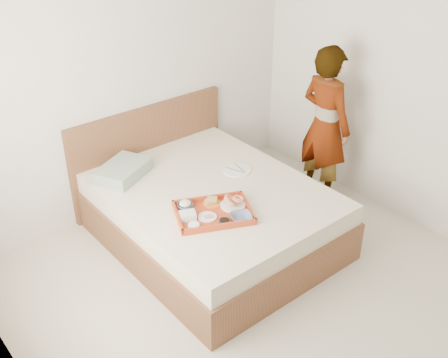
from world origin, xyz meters
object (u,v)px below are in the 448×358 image
at_px(bed, 212,215).
at_px(dinner_plate, 237,170).
at_px(tray, 213,212).
at_px(person, 325,126).

distance_m(bed, dinner_plate, 0.46).
relative_size(tray, person, 0.38).
bearing_deg(tray, person, 32.97).
bearing_deg(bed, dinner_plate, 15.45).
bearing_deg(person, dinner_plate, 79.79).
relative_size(dinner_plate, person, 0.17).
height_order(tray, dinner_plate, tray).
xyz_separation_m(bed, tray, (-0.23, -0.32, 0.29)).
distance_m(tray, person, 1.54).
bearing_deg(dinner_plate, person, -12.14).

